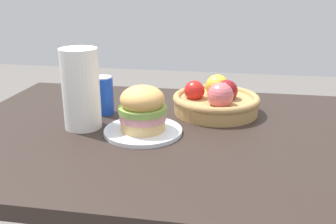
{
  "coord_description": "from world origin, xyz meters",
  "views": [
    {
      "loc": [
        0.13,
        -1.03,
        1.17
      ],
      "look_at": [
        -0.05,
        -0.01,
        0.81
      ],
      "focal_mm": 40.42,
      "sensor_mm": 36.0,
      "label": 1
    }
  ],
  "objects_px": {
    "fruit_basket": "(216,100)",
    "paper_towel_roll": "(81,89)",
    "sandwich": "(143,108)",
    "plate": "(143,131)",
    "soda_can": "(103,95)"
  },
  "relations": [
    {
      "from": "plate",
      "to": "sandwich",
      "type": "bearing_deg",
      "value": 0.0
    },
    {
      "from": "fruit_basket",
      "to": "paper_towel_roll",
      "type": "bearing_deg",
      "value": -152.59
    },
    {
      "from": "plate",
      "to": "sandwich",
      "type": "distance_m",
      "value": 0.07
    },
    {
      "from": "sandwich",
      "to": "fruit_basket",
      "type": "relative_size",
      "value": 0.48
    },
    {
      "from": "sandwich",
      "to": "soda_can",
      "type": "xyz_separation_m",
      "value": [
        -0.17,
        0.15,
        -0.01
      ]
    },
    {
      "from": "plate",
      "to": "fruit_basket",
      "type": "xyz_separation_m",
      "value": [
        0.2,
        0.22,
        0.04
      ]
    },
    {
      "from": "paper_towel_roll",
      "to": "fruit_basket",
      "type": "bearing_deg",
      "value": 27.41
    },
    {
      "from": "sandwich",
      "to": "soda_can",
      "type": "relative_size",
      "value": 1.12
    },
    {
      "from": "soda_can",
      "to": "paper_towel_roll",
      "type": "relative_size",
      "value": 0.53
    },
    {
      "from": "sandwich",
      "to": "paper_towel_roll",
      "type": "xyz_separation_m",
      "value": [
        -0.19,
        0.02,
        0.04
      ]
    },
    {
      "from": "sandwich",
      "to": "plate",
      "type": "bearing_deg",
      "value": 180.0
    },
    {
      "from": "sandwich",
      "to": "paper_towel_roll",
      "type": "relative_size",
      "value": 0.59
    },
    {
      "from": "plate",
      "to": "paper_towel_roll",
      "type": "relative_size",
      "value": 0.95
    },
    {
      "from": "soda_can",
      "to": "fruit_basket",
      "type": "height_order",
      "value": "soda_can"
    },
    {
      "from": "plate",
      "to": "soda_can",
      "type": "height_order",
      "value": "soda_can"
    }
  ]
}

